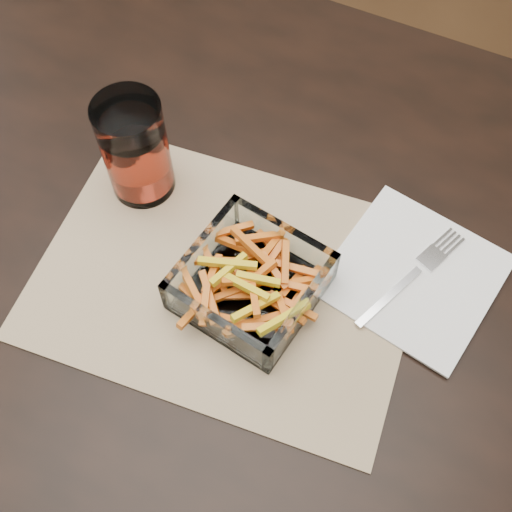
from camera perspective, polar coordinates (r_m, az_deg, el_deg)
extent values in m
plane|color=#331E0F|center=(1.53, -4.37, -11.00)|extent=(4.50, 4.50, 0.00)
cube|color=black|center=(0.86, -7.63, 4.23)|extent=(1.60, 0.90, 0.03)
cube|color=tan|center=(0.78, -2.67, -1.95)|extent=(0.48, 0.38, 0.00)
cube|color=white|center=(0.77, -0.45, -3.09)|extent=(0.17, 0.17, 0.01)
cube|color=white|center=(0.78, 2.43, 1.56)|extent=(0.15, 0.03, 0.06)
cube|color=white|center=(0.72, -3.59, -6.37)|extent=(0.15, 0.03, 0.06)
cube|color=white|center=(0.77, -4.78, 0.33)|extent=(0.03, 0.15, 0.06)
cube|color=white|center=(0.73, 4.08, -5.00)|extent=(0.03, 0.15, 0.06)
cylinder|color=white|center=(0.81, -10.68, 9.35)|extent=(0.08, 0.08, 0.15)
cylinder|color=#AF2B19|center=(0.82, -10.50, 8.66)|extent=(0.07, 0.07, 0.10)
cube|color=white|center=(0.80, 13.87, -1.61)|extent=(0.22, 0.22, 0.00)
cube|color=silver|center=(0.78, 11.73, -3.56)|extent=(0.05, 0.11, 0.00)
cube|color=silver|center=(0.82, 15.33, -0.16)|extent=(0.03, 0.04, 0.00)
cube|color=silver|center=(0.84, 16.25, 1.64)|extent=(0.02, 0.03, 0.00)
cube|color=silver|center=(0.84, 16.59, 1.35)|extent=(0.02, 0.03, 0.00)
cube|color=silver|center=(0.83, 16.93, 1.06)|extent=(0.02, 0.03, 0.00)
cube|color=silver|center=(0.83, 17.27, 0.77)|extent=(0.02, 0.03, 0.00)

